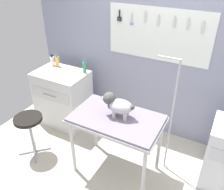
{
  "coord_description": "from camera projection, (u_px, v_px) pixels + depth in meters",
  "views": [
    {
      "loc": [
        0.92,
        -1.78,
        2.49
      ],
      "look_at": [
        -0.17,
        0.24,
        1.11
      ],
      "focal_mm": 38.36,
      "sensor_mm": 36.0,
      "label": 1
    }
  ],
  "objects": [
    {
      "name": "ground",
      "position": [
        115.0,
        184.0,
        3.01
      ],
      "size": [
        4.4,
        4.0,
        0.04
      ],
      "primitive_type": "cube",
      "color": "beige"
    },
    {
      "name": "rear_wall_panel",
      "position": [
        158.0,
        61.0,
        3.36
      ],
      "size": [
        4.0,
        0.11,
        2.3
      ],
      "color": "#8A8DA6",
      "rests_on": "ground"
    },
    {
      "name": "grooming_table",
      "position": [
        116.0,
        123.0,
        2.8
      ],
      "size": [
        1.06,
        0.65,
        0.85
      ],
      "color": "#B7B7BC",
      "rests_on": "ground"
    },
    {
      "name": "grooming_arm",
      "position": [
        170.0,
        123.0,
        2.86
      ],
      "size": [
        0.29,
        0.11,
        1.55
      ],
      "color": "#B7B7BC",
      "rests_on": "ground"
    },
    {
      "name": "dog",
      "position": [
        117.0,
        105.0,
        2.7
      ],
      "size": [
        0.4,
        0.21,
        0.29
      ],
      "color": "silver",
      "rests_on": "grooming_table"
    },
    {
      "name": "counter_left",
      "position": [
        63.0,
        98.0,
        3.87
      ],
      "size": [
        0.8,
        0.58,
        0.91
      ],
      "color": "silver",
      "rests_on": "ground"
    },
    {
      "name": "stool",
      "position": [
        29.0,
        124.0,
        3.2
      ],
      "size": [
        0.38,
        0.38,
        0.61
      ],
      "color": "#9E9EA3",
      "rests_on": "ground"
    },
    {
      "name": "spray_bottle_tall",
      "position": [
        84.0,
        67.0,
        3.58
      ],
      "size": [
        0.05,
        0.05,
        0.22
      ],
      "color": "#389B5B",
      "rests_on": "counter_left"
    },
    {
      "name": "shampoo_bottle",
      "position": [
        57.0,
        61.0,
        3.8
      ],
      "size": [
        0.06,
        0.06,
        0.21
      ],
      "color": "gold",
      "rests_on": "counter_left"
    },
    {
      "name": "spray_bottle_short",
      "position": [
        52.0,
        61.0,
        3.82
      ],
      "size": [
        0.07,
        0.07,
        0.19
      ],
      "color": "white",
      "rests_on": "counter_left"
    }
  ]
}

